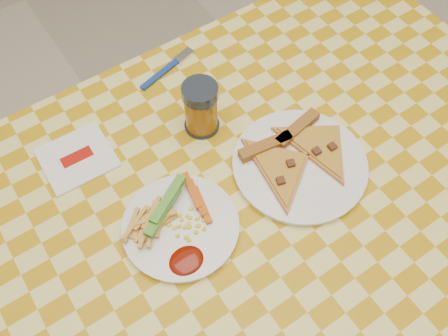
{
  "coord_description": "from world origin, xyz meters",
  "views": [
    {
      "loc": [
        -0.29,
        -0.33,
        1.56
      ],
      "look_at": [
        -0.02,
        0.08,
        0.78
      ],
      "focal_mm": 40.0,
      "sensor_mm": 36.0,
      "label": 1
    }
  ],
  "objects_px": {
    "table": "(254,219)",
    "plate_right": "(300,165)",
    "drink_glass": "(201,108)",
    "plate_left": "(181,227)"
  },
  "relations": [
    {
      "from": "table",
      "to": "drink_glass",
      "type": "distance_m",
      "value": 0.24
    },
    {
      "from": "plate_left",
      "to": "drink_glass",
      "type": "relative_size",
      "value": 1.78
    },
    {
      "from": "drink_glass",
      "to": "table",
      "type": "bearing_deg",
      "value": -92.89
    },
    {
      "from": "plate_left",
      "to": "plate_right",
      "type": "bearing_deg",
      "value": -3.54
    },
    {
      "from": "table",
      "to": "plate_right",
      "type": "bearing_deg",
      "value": 6.7
    },
    {
      "from": "plate_right",
      "to": "drink_glass",
      "type": "xyz_separation_m",
      "value": [
        -0.1,
        0.19,
        0.05
      ]
    },
    {
      "from": "plate_left",
      "to": "plate_right",
      "type": "height_order",
      "value": "same"
    },
    {
      "from": "table",
      "to": "plate_right",
      "type": "relative_size",
      "value": 5.11
    },
    {
      "from": "drink_glass",
      "to": "plate_left",
      "type": "bearing_deg",
      "value": -131.88
    },
    {
      "from": "plate_right",
      "to": "drink_glass",
      "type": "height_order",
      "value": "drink_glass"
    }
  ]
}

